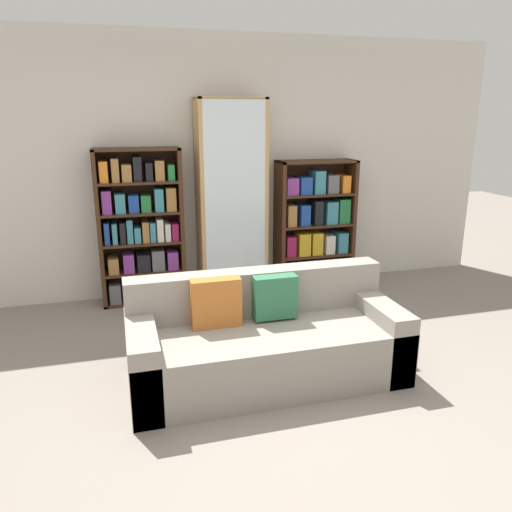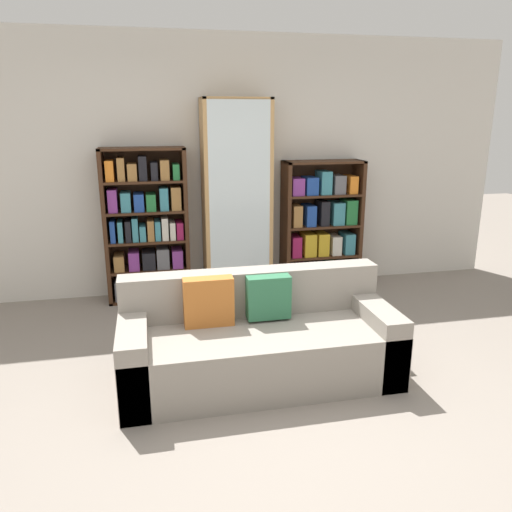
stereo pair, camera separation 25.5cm
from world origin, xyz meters
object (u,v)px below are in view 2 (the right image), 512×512
object	(u,v)px
bookshelf_left	(147,228)
wine_bottle	(291,308)
couch	(258,342)
bookshelf_right	(321,228)
display_cabinet	(237,200)

from	to	relation	value
bookshelf_left	wine_bottle	bearing A→B (deg)	-37.61
couch	bookshelf_right	distance (m)	2.23
wine_bottle	bookshelf_right	bearing A→B (deg)	57.61
bookshelf_right	wine_bottle	distance (m)	1.27
bookshelf_right	display_cabinet	bearing A→B (deg)	-179.07
display_cabinet	bookshelf_left	bearing A→B (deg)	179.03
wine_bottle	bookshelf_left	bearing A→B (deg)	142.39
bookshelf_left	bookshelf_right	world-z (taller)	bookshelf_left
bookshelf_left	wine_bottle	xyz separation A→B (m)	(1.28, -0.98, -0.61)
couch	bookshelf_left	size ratio (longest dim) A/B	1.25
bookshelf_left	couch	bearing A→B (deg)	-68.03
bookshelf_right	bookshelf_left	bearing A→B (deg)	179.99
bookshelf_left	bookshelf_right	size ratio (longest dim) A/B	1.12
display_cabinet	wine_bottle	world-z (taller)	display_cabinet
display_cabinet	couch	bearing A→B (deg)	-95.70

